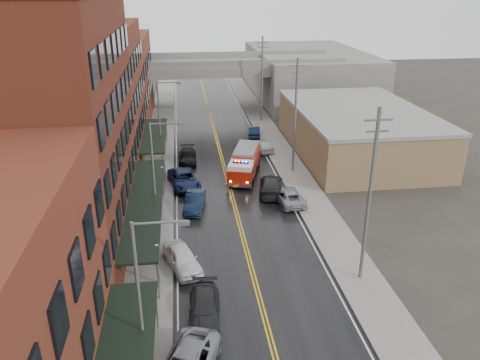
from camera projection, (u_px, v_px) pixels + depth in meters
road at (231, 194)px, 44.89m from camera, size 11.00×160.00×0.02m
sidewalk_left at (154, 197)px, 44.01m from camera, size 3.00×160.00×0.15m
sidewalk_right at (305, 189)px, 45.73m from camera, size 3.00×160.00×0.15m
curb_left at (172, 196)px, 44.20m from camera, size 0.30×160.00×0.15m
curb_right at (289, 190)px, 45.53m from camera, size 0.30×160.00×0.15m
brick_building_b at (57, 130)px, 33.44m from camera, size 9.00×20.00×18.00m
brick_building_c at (97, 96)px, 50.02m from camera, size 9.00×15.00×15.00m
brick_building_far at (117, 80)px, 66.60m from camera, size 9.00×20.00×12.00m
tan_building at (357, 132)px, 54.95m from camera, size 14.00×22.00×5.00m
right_far_block at (308, 74)px, 82.02m from camera, size 18.00×30.00×8.00m
awning_1 at (146, 201)px, 36.46m from camera, size 2.60×18.00×3.09m
awning_2 at (155, 135)px, 52.45m from camera, size 2.60×13.00×3.09m
globe_lamp_1 at (157, 255)px, 30.45m from camera, size 0.44×0.44×3.12m
globe_lamp_2 at (162, 175)px, 43.25m from camera, size 0.44×0.44×3.12m
street_lamp_0 at (144, 294)px, 22.00m from camera, size 2.64×0.22×9.00m
street_lamp_1 at (156, 170)px, 36.63m from camera, size 2.64×0.22×9.00m
street_lamp_2 at (162, 117)px, 51.25m from camera, size 2.64×0.22×9.00m
utility_pole_0 at (370, 195)px, 29.58m from camera, size 1.80×0.24×12.00m
utility_pole_1 at (295, 114)px, 47.87m from camera, size 1.80×0.24×12.00m
utility_pole_2 at (262, 78)px, 66.15m from camera, size 1.80×0.24×12.00m
overpass at (208, 73)px, 71.82m from camera, size 40.00×10.00×7.50m
fire_truck at (245, 162)px, 48.52m from camera, size 4.66×8.00×2.79m
parked_car_left_3 at (204, 307)px, 28.13m from camera, size 2.23×4.75×1.34m
parked_car_left_4 at (182, 259)px, 32.92m from camera, size 3.17×4.93×1.56m
parked_car_left_5 at (195, 202)px, 41.63m from camera, size 2.30×4.68×1.48m
parked_car_left_6 at (184, 179)px, 46.27m from camera, size 3.56×5.91×1.54m
parked_car_left_7 at (187, 156)px, 52.57m from camera, size 2.09×4.88×1.40m
parked_car_right_0 at (289, 196)px, 42.83m from camera, size 2.61×4.97×1.34m
parked_car_right_1 at (271, 185)px, 44.86m from camera, size 3.26×5.75×1.57m
parked_car_right_2 at (262, 145)px, 56.13m from camera, size 2.66×4.55×1.45m
parked_car_right_3 at (254, 132)px, 61.49m from camera, size 1.99×4.30×1.36m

